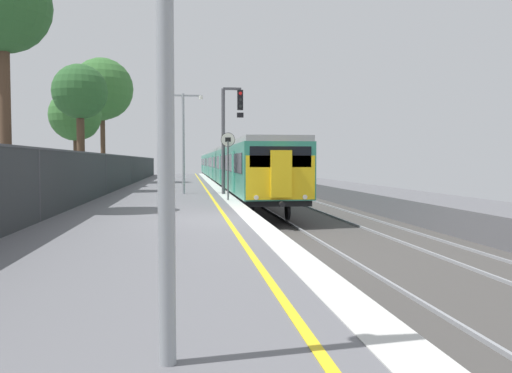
% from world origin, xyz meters
% --- Properties ---
extents(ground, '(17.40, 110.00, 1.21)m').
position_xyz_m(ground, '(2.64, 0.00, -0.61)').
color(ground, slate).
extents(commuter_train_at_platform, '(2.83, 58.68, 3.81)m').
position_xyz_m(commuter_train_at_platform, '(2.10, 33.96, 1.27)').
color(commuter_train_at_platform, '#2D846B').
rests_on(commuter_train_at_platform, ground).
extents(signal_gantry, '(1.10, 0.24, 5.32)m').
position_xyz_m(signal_gantry, '(0.61, 11.29, 3.31)').
color(signal_gantry, '#47474C').
rests_on(signal_gantry, ground).
extents(speed_limit_sign, '(0.59, 0.08, 2.85)m').
position_xyz_m(speed_limit_sign, '(0.25, 7.09, 1.81)').
color(speed_limit_sign, '#59595B').
rests_on(speed_limit_sign, ground).
extents(platform_lamp_mid, '(2.00, 0.20, 5.06)m').
position_xyz_m(platform_lamp_mid, '(-1.64, 11.92, 3.03)').
color(platform_lamp_mid, '#93999E').
rests_on(platform_lamp_mid, ground).
extents(platform_back_fence, '(0.07, 99.00, 2.03)m').
position_xyz_m(platform_back_fence, '(-5.45, -0.00, 1.06)').
color(platform_back_fence, '#282B2D').
rests_on(platform_back_fence, ground).
extents(background_tree_left, '(2.89, 2.89, 6.80)m').
position_xyz_m(background_tree_left, '(-7.15, 14.00, 5.21)').
color(background_tree_left, '#473323').
rests_on(background_tree_left, ground).
extents(background_tree_centre, '(2.95, 2.95, 7.97)m').
position_xyz_m(background_tree_centre, '(-7.10, 2.43, 6.32)').
color(background_tree_centre, '#473323').
rests_on(background_tree_centre, ground).
extents(background_tree_right, '(3.24, 3.27, 6.18)m').
position_xyz_m(background_tree_right, '(-8.35, 19.50, 4.45)').
color(background_tree_right, '#473323').
rests_on(background_tree_right, ground).
extents(background_tree_back, '(4.63, 4.63, 9.42)m').
position_xyz_m(background_tree_back, '(-7.81, 25.87, 6.90)').
color(background_tree_back, '#473323').
rests_on(background_tree_back, ground).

